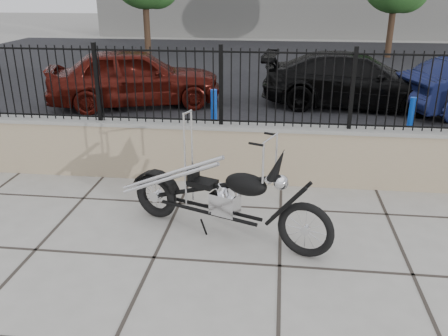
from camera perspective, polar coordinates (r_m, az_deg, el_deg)
ground_plane at (r=5.67m, az=6.70°, el=-11.63°), size 90.00×90.00×0.00m
parking_lot at (r=17.53m, az=7.13°, el=11.23°), size 30.00×30.00×0.00m
retaining_wall at (r=7.71m, az=7.05°, el=1.59°), size 14.00×0.36×0.96m
iron_fence at (r=7.42m, az=7.43°, el=9.46°), size 14.00×0.08×1.20m
chopper_motorcycle at (r=5.93m, az=-0.35°, el=-1.06°), size 2.69×1.44×1.62m
car_red at (r=12.83m, az=-10.67°, el=10.72°), size 4.79×3.05×1.52m
car_black at (r=12.95m, az=15.52°, el=10.12°), size 4.94×2.34×1.39m
bollard_a at (r=9.74m, az=-1.22°, el=6.33°), size 0.17×0.17×1.07m
bollard_b at (r=9.83m, az=21.48°, el=4.91°), size 0.15×0.15×1.05m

